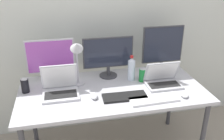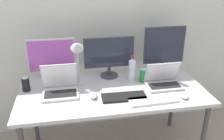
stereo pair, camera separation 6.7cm
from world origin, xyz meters
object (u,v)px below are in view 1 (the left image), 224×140
(laptop_secondary, at_px, (163,80))
(soda_can_near_keyboard, at_px, (25,86))
(monitor_center, at_px, (108,55))
(monitor_right, at_px, (163,48))
(desk_lamp, at_px, (77,55))
(mouse_by_laptop, at_px, (184,95))
(water_bottle, at_px, (131,69))
(laptop_silver, at_px, (60,88))
(keyboard_main, at_px, (125,97))
(soda_can_by_laptop, at_px, (142,75))
(monitor_left, at_px, (51,59))
(keyboard_aux, at_px, (154,99))
(work_desk, at_px, (112,94))
(mouse_by_keyboard, at_px, (94,96))

(laptop_secondary, height_order, soda_can_near_keyboard, laptop_secondary)
(monitor_center, relative_size, monitor_right, 1.02)
(monitor_right, xyz_separation_m, desk_lamp, (-0.84, -0.15, 0.05))
(mouse_by_laptop, bearing_deg, water_bottle, 143.11)
(laptop_silver, xyz_separation_m, water_bottle, (0.66, 0.13, 0.05))
(keyboard_main, relative_size, desk_lamp, 0.83)
(mouse_by_laptop, distance_m, water_bottle, 0.53)
(mouse_by_laptop, distance_m, desk_lamp, 0.96)
(keyboard_main, xyz_separation_m, mouse_by_laptop, (0.49, -0.08, 0.01))
(laptop_silver, xyz_separation_m, soda_can_by_laptop, (0.76, 0.09, 0.00))
(laptop_silver, relative_size, laptop_secondary, 0.96)
(monitor_left, distance_m, soda_can_by_laptop, 0.86)
(monitor_center, distance_m, water_bottle, 0.26)
(keyboard_main, height_order, mouse_by_laptop, mouse_by_laptop)
(monitor_right, bearing_deg, soda_can_by_laptop, -146.34)
(laptop_secondary, height_order, keyboard_main, laptop_secondary)
(keyboard_main, height_order, keyboard_aux, same)
(laptop_secondary, bearing_deg, work_desk, 176.76)
(laptop_silver, relative_size, keyboard_main, 0.82)
(mouse_by_laptop, bearing_deg, mouse_by_keyboard, -178.56)
(monitor_right, height_order, mouse_by_keyboard, monitor_right)
(soda_can_by_laptop, bearing_deg, desk_lamp, 178.08)
(laptop_silver, distance_m, keyboard_main, 0.55)
(laptop_secondary, height_order, keyboard_aux, laptop_secondary)
(laptop_silver, bearing_deg, mouse_by_laptop, -14.57)
(water_bottle, distance_m, soda_can_by_laptop, 0.12)
(keyboard_aux, distance_m, mouse_by_keyboard, 0.49)
(keyboard_aux, distance_m, mouse_by_laptop, 0.27)
(monitor_center, bearing_deg, soda_can_near_keyboard, -167.76)
(monitor_center, bearing_deg, monitor_right, -0.52)
(work_desk, height_order, monitor_center, monitor_center)
(monitor_center, xyz_separation_m, desk_lamp, (-0.30, -0.15, 0.08))
(monitor_right, distance_m, keyboard_aux, 0.64)
(laptop_secondary, bearing_deg, keyboard_main, -158.91)
(monitor_left, distance_m, water_bottle, 0.75)
(mouse_by_laptop, xyz_separation_m, water_bottle, (-0.35, 0.39, 0.09))
(laptop_secondary, relative_size, keyboard_aux, 0.78)
(work_desk, distance_m, water_bottle, 0.30)
(monitor_left, relative_size, mouse_by_laptop, 4.36)
(monitor_right, relative_size, desk_lamp, 1.07)
(mouse_by_keyboard, bearing_deg, water_bottle, 31.58)
(keyboard_aux, xyz_separation_m, mouse_by_laptop, (0.27, 0.01, 0.01))
(desk_lamp, bearing_deg, mouse_by_laptop, -23.58)
(soda_can_by_laptop, bearing_deg, monitor_left, 167.15)
(keyboard_aux, bearing_deg, mouse_by_keyboard, 160.93)
(monitor_left, height_order, mouse_by_laptop, monitor_left)
(water_bottle, bearing_deg, work_desk, -148.23)
(mouse_by_laptop, bearing_deg, keyboard_aux, -166.24)
(monitor_left, xyz_separation_m, keyboard_main, (0.58, -0.45, -0.21))
(work_desk, xyz_separation_m, laptop_silver, (-0.45, -0.00, 0.12))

